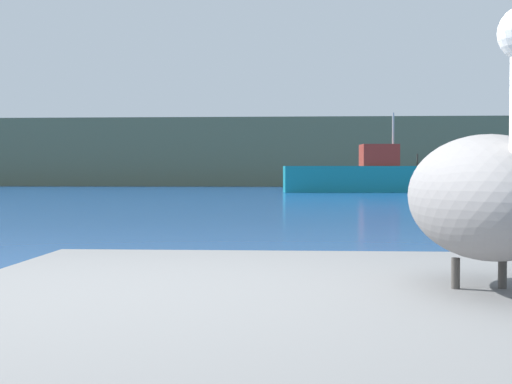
{
  "coord_description": "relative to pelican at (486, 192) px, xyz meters",
  "views": [
    {
      "loc": [
        0.63,
        -2.6,
        1.21
      ],
      "look_at": [
        -0.77,
        19.2,
        0.61
      ],
      "focal_mm": 53.41,
      "sensor_mm": 36.0,
      "label": 1
    }
  ],
  "objects": [
    {
      "name": "fishing_boat_teal",
      "position": [
        2.33,
        40.97,
        -0.18
      ],
      "size": [
        7.92,
        2.77,
        4.52
      ],
      "rotation": [
        0.0,
        0.0,
        0.09
      ],
      "color": "teal",
      "rests_on": "ground"
    },
    {
      "name": "pelican",
      "position": [
        0.0,
        0.0,
        0.0
      ],
      "size": [
        0.57,
        1.28,
        0.89
      ],
      "rotation": [
        0.0,
        0.0,
        -1.47
      ],
      "color": "gray",
      "rests_on": "pier_dock"
    },
    {
      "name": "hillside_backdrop",
      "position": [
        -1.24,
        64.43,
        1.57
      ],
      "size": [
        140.0,
        16.02,
        5.42
      ],
      "primitive_type": "cube",
      "color": "#5B664C",
      "rests_on": "ground"
    }
  ]
}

